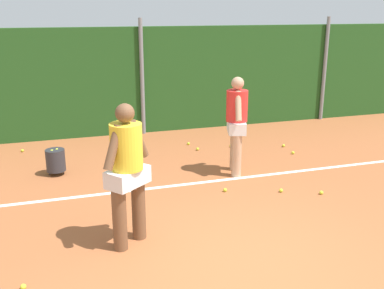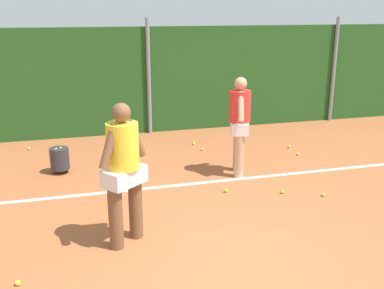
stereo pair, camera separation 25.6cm
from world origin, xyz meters
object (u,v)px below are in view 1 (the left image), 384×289
Objects in this scene: player_midcourt at (237,120)px; tennis_ball_4 at (23,287)px; ball_hopper at (56,160)px; tennis_ball_10 at (57,159)px; tennis_ball_8 at (198,149)px; tennis_ball_5 at (188,144)px; tennis_ball_9 at (283,146)px; tennis_ball_11 at (125,144)px; tennis_ball_3 at (231,146)px; tennis_ball_0 at (22,150)px; tennis_ball_6 at (225,190)px; tennis_ball_13 at (293,153)px; tennis_ball_12 at (281,190)px; player_foreground_near at (127,168)px; tennis_ball_7 at (321,193)px.

tennis_ball_4 is (-3.74, -2.78, -1.01)m from player_midcourt.
ball_hopper is 0.87m from tennis_ball_10.
tennis_ball_5 is at bearing 99.07° from tennis_ball_8.
tennis_ball_9 is 1.00× the size of tennis_ball_11.
tennis_ball_3 is 1.00× the size of tennis_ball_5.
tennis_ball_0 is 1.00× the size of tennis_ball_11.
player_midcourt is 3.51m from ball_hopper.
tennis_ball_6 is 1.00× the size of tennis_ball_8.
tennis_ball_3 is 1.00× the size of tennis_ball_13.
tennis_ball_13 is at bearing -2.63° from ball_hopper.
tennis_ball_4 and tennis_ball_10 have the same top height.
tennis_ball_3 is (3.86, 0.65, -0.26)m from ball_hopper.
tennis_ball_10 is (-3.29, 1.76, -1.01)m from player_midcourt.
ball_hopper is at bearing 150.88° from tennis_ball_12.
tennis_ball_0 is 3.89m from tennis_ball_8.
player_foreground_near is 3.14m from tennis_ball_12.
player_midcourt is 3.63× the size of ball_hopper.
tennis_ball_5 and tennis_ball_12 have the same top height.
tennis_ball_11 is (1.55, 1.49, -0.26)m from ball_hopper.
ball_hopper is 7.78× the size of tennis_ball_10.
player_foreground_near is 3.63m from tennis_ball_7.
player_midcourt is at bearing 125.29° from tennis_ball_7.
tennis_ball_6 is at bearing -69.35° from tennis_ball_11.
player_midcourt is at bearing 36.57° from tennis_ball_4.
tennis_ball_11 is 4.15m from tennis_ball_12.
tennis_ball_10 is at bearing 177.28° from tennis_ball_3.
tennis_ball_4 is 5.91m from tennis_ball_5.
tennis_ball_5 is 2.19m from tennis_ball_9.
player_foreground_near is 29.22× the size of tennis_ball_8.
tennis_ball_6 is 2.66m from tennis_ball_13.
tennis_ball_3 is at bearing 0.01° from tennis_ball_8.
tennis_ball_12 is at bearing -58.92° from tennis_ball_11.
tennis_ball_7 is 4.73m from tennis_ball_11.
ball_hopper is 3.92m from tennis_ball_3.
tennis_ball_11 is at bearing 23.33° from tennis_ball_10.
tennis_ball_5 is (-0.33, 2.04, -1.01)m from player_midcourt.
tennis_ball_10 is (0.01, 0.83, -0.26)m from ball_hopper.
ball_hopper is 7.78× the size of tennis_ball_0.
tennis_ball_8 is at bearing -3.44° from tennis_ball_10.
tennis_ball_12 is (-1.32, -2.36, 0.00)m from tennis_ball_9.
tennis_ball_9 is 0.54m from tennis_ball_13.
tennis_ball_7 is at bearing -67.23° from tennis_ball_8.
tennis_ball_12 is (-0.61, 0.29, 0.00)m from tennis_ball_7.
tennis_ball_0 is 5.78m from tennis_ball_12.
player_foreground_near is at bearing -160.92° from tennis_ball_12.
tennis_ball_0 and tennis_ball_7 have the same top height.
player_midcourt is at bearing -80.90° from tennis_ball_8.
player_midcourt is at bearing 57.24° from tennis_ball_6.
tennis_ball_0 is 6.44m from tennis_ball_7.
tennis_ball_10 and tennis_ball_11 have the same top height.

